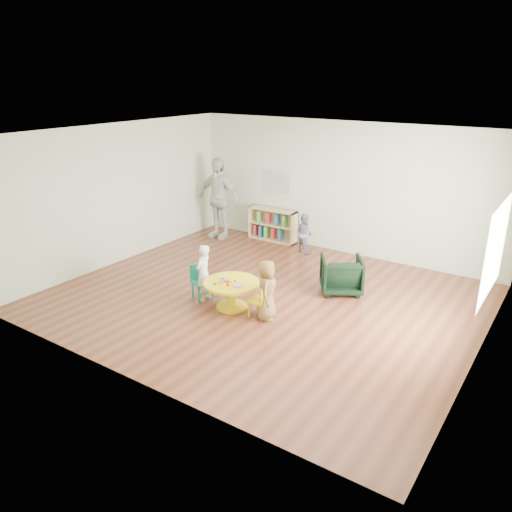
# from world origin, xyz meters

# --- Properties ---
(room) EXTENTS (7.10, 7.00, 2.80)m
(room) POSITION_xyz_m (0.01, 0.00, 1.89)
(room) COLOR #5D2E1D
(room) RESTS_ON ground
(activity_table) EXTENTS (0.93, 0.93, 0.51)m
(activity_table) POSITION_xyz_m (-0.23, -0.60, 0.32)
(activity_table) COLOR yellow
(activity_table) RESTS_ON ground
(kid_chair_left) EXTENTS (0.43, 0.43, 0.61)m
(kid_chair_left) POSITION_xyz_m (-0.91, -0.58, 0.33)
(kid_chair_left) COLOR #167C66
(kid_chair_left) RESTS_ON ground
(kid_chair_right) EXTENTS (0.30, 0.30, 0.55)m
(kid_chair_right) POSITION_xyz_m (0.36, -0.61, 0.30)
(kid_chair_right) COLOR yellow
(kid_chair_right) RESTS_ON ground
(bookshelf) EXTENTS (1.20, 0.30, 0.75)m
(bookshelf) POSITION_xyz_m (-1.61, 2.86, 0.37)
(bookshelf) COLOR tan
(bookshelf) RESTS_ON ground
(alphabet_poster) EXTENTS (0.74, 0.01, 0.54)m
(alphabet_poster) POSITION_xyz_m (-1.60, 2.98, 1.35)
(alphabet_poster) COLOR silver
(alphabet_poster) RESTS_ON ground
(armchair) EXTENTS (0.98, 0.98, 0.65)m
(armchair) POSITION_xyz_m (1.00, 1.01, 0.33)
(armchair) COLOR black
(armchair) RESTS_ON ground
(child_left) EXTENTS (0.30, 0.40, 1.00)m
(child_left) POSITION_xyz_m (-0.81, -0.63, 0.50)
(child_left) COLOR silver
(child_left) RESTS_ON ground
(child_right) EXTENTS (0.48, 0.57, 0.99)m
(child_right) POSITION_xyz_m (0.46, -0.61, 0.49)
(child_right) COLOR gold
(child_right) RESTS_ON ground
(toddler) EXTENTS (0.50, 0.44, 0.86)m
(toddler) POSITION_xyz_m (-0.58, 2.50, 0.43)
(toddler) COLOR #18203D
(toddler) RESTS_ON ground
(adult_caretaker) EXTENTS (1.11, 0.47, 1.89)m
(adult_caretaker) POSITION_xyz_m (-2.78, 2.31, 0.95)
(adult_caretaker) COLOR silver
(adult_caretaker) RESTS_ON ground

